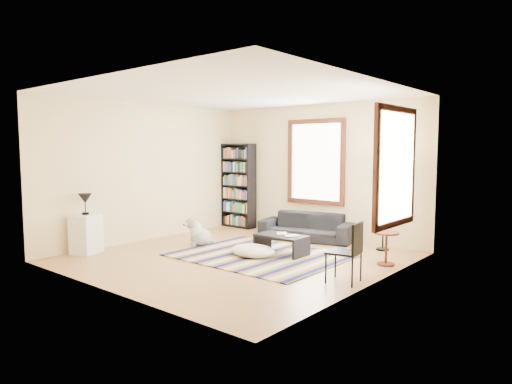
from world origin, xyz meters
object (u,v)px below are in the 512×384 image
Objects in this scene: folding_chair at (344,252)px; dog at (201,231)px; sofa at (307,227)px; floor_cushion at (253,251)px; coffee_table at (281,245)px; bookshelf at (238,186)px; side_table at (386,249)px; floor_lamp at (384,200)px; white_cabinet at (86,234)px.

folding_chair is 1.53× the size of dog.
sofa reaches higher than floor_cushion.
coffee_table reaches higher than floor_cushion.
bookshelf is 4.50m from side_table.
floor_cushion is at bearing -155.07° from side_table.
sofa is at bearing 106.01° from coffee_table.
bookshelf is at bearing 146.49° from coffee_table.
side_table is at bearing 34.67° from dog.
floor_lamp is at bearing 116.87° from side_table.
side_table is at bearing -63.13° from floor_lamp.
floor_lamp is 3.51m from dog.
dog reaches higher than sofa.
side_table is (1.72, 0.51, 0.09)m from coffee_table.
coffee_table is 1.06× the size of floor_cushion.
white_cabinet reaches higher than sofa.
bookshelf is at bearing 133.40° from dog.
floor_cushion is 3.02m from white_cabinet.
white_cabinet reaches higher than side_table.
floor_cushion is at bearing 17.86° from dog.
floor_cushion is at bearing 11.20° from white_cabinet.
floor_cushion is 2.23m from side_table.
bookshelf is 3.23m from floor_cushion.
sofa reaches higher than coffee_table.
sofa is at bearing 75.08° from dog.
floor_cushion is at bearing -43.11° from bookshelf.
sofa is at bearing 33.06° from white_cabinet.
sofa is 0.95× the size of bookshelf.
dog is at bearing 34.37° from white_cabinet.
sofa is 2.22× the size of folding_chair.
floor_lamp reaches higher than coffee_table.
folding_chair is at bearing -6.47° from white_cabinet.
white_cabinet is (-2.78, -2.13, 0.17)m from coffee_table.
floor_lamp reaches higher than white_cabinet.
side_table is at bearing -36.39° from sofa.
bookshelf reaches higher than floor_cushion.
floor_cushion is 2.60m from floor_lamp.
sofa is 1.49m from coffee_table.
folding_chair is (4.23, -2.48, -0.57)m from bookshelf.
sofa is at bearing 156.79° from side_table.
white_cabinet is at bearing -142.52° from coffee_table.
folding_chair is (1.97, -0.36, 0.32)m from floor_cushion.
sofa is 2.12× the size of coffee_table.
floor_lamp is (1.62, 0.10, 0.65)m from sofa.
sofa is 2.19m from dog.
floor_lamp is 3.32× the size of dog.
coffee_table is 0.52m from floor_cushion.
folding_chair reaches higher than floor_cushion.
bookshelf is 2.22× the size of coffee_table.
folding_chair is at bearing -25.21° from coffee_table.
sofa is 1.75m from floor_lamp.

